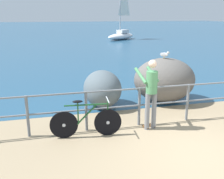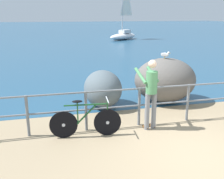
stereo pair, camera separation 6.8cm
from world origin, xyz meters
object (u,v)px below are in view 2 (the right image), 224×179
Objects in this scene: breakwater_boulder_main at (165,80)px; sailboat at (124,33)px; bicycle at (86,121)px; breakwater_boulder_left at (103,89)px; person_at_railing at (151,91)px; seagull at (165,54)px.

breakwater_boulder_main is 0.33× the size of sailboat.
breakwater_boulder_main is at bearing 40.70° from bicycle.
breakwater_boulder_left is at bearing 33.80° from sailboat.
sailboat reaches higher than person_at_railing.
person_at_railing is 1.17× the size of breakwater_boulder_left.
sailboat reaches higher than breakwater_boulder_main.
breakwater_boulder_left is 2.26m from seagull.
person_at_railing is 6.18× the size of seagull.
breakwater_boulder_left is (-2.11, -0.03, -0.15)m from breakwater_boulder_main.
breakwater_boulder_main is (1.31, 2.00, -0.27)m from person_at_railing.
sailboat is (7.73, 23.40, 0.32)m from bicycle.
person_at_railing reaches higher than breakwater_boulder_main.
sailboat is (4.86, 21.40, -0.88)m from seagull.
person_at_railing is 0.87× the size of breakwater_boulder_main.
breakwater_boulder_main is 2.12m from breakwater_boulder_left.
person_at_railing is 2.41m from breakwater_boulder_main.
bicycle is 0.95× the size of person_at_railing.
sailboat is at bearing 77.39° from breakwater_boulder_main.
person_at_railing is 0.29× the size of sailboat.
breakwater_boulder_main is (2.96, 2.07, 0.34)m from bicycle.
breakwater_boulder_main is 21.86m from sailboat.
seagull is 21.96m from sailboat.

